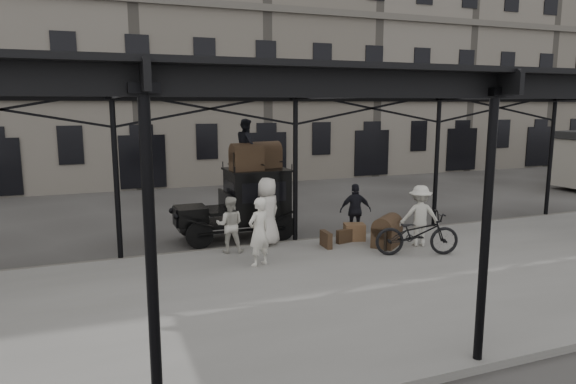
% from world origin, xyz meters
% --- Properties ---
extents(ground, '(120.00, 120.00, 0.00)m').
position_xyz_m(ground, '(0.00, 0.00, 0.00)').
color(ground, '#383533').
rests_on(ground, ground).
extents(platform, '(28.00, 8.00, 0.15)m').
position_xyz_m(platform, '(0.00, -2.00, 0.07)').
color(platform, slate).
rests_on(platform, ground).
extents(canopy, '(22.50, 9.00, 4.74)m').
position_xyz_m(canopy, '(0.00, -1.72, 4.60)').
color(canopy, black).
rests_on(canopy, ground).
extents(building_frontage, '(64.00, 8.00, 14.00)m').
position_xyz_m(building_frontage, '(0.00, 18.00, 7.00)').
color(building_frontage, slate).
rests_on(building_frontage, ground).
extents(taxi, '(3.65, 1.55, 2.18)m').
position_xyz_m(taxi, '(-1.08, 3.34, 1.20)').
color(taxi, black).
rests_on(taxi, ground).
extents(porter_left, '(0.75, 0.64, 1.74)m').
position_xyz_m(porter_left, '(-1.77, 0.06, 1.02)').
color(porter_left, silver).
rests_on(porter_left, platform).
extents(porter_midleft, '(0.90, 0.79, 1.56)m').
position_xyz_m(porter_midleft, '(-2.15, 1.46, 0.93)').
color(porter_midleft, beige).
rests_on(porter_midleft, platform).
extents(porter_centre, '(1.15, 1.05, 1.97)m').
position_xyz_m(porter_centre, '(-0.94, 1.80, 1.13)').
color(porter_centre, beige).
rests_on(porter_centre, platform).
extents(porter_official, '(1.04, 0.67, 1.65)m').
position_xyz_m(porter_official, '(1.86, 1.69, 0.97)').
color(porter_official, black).
rests_on(porter_official, platform).
extents(porter_right, '(1.30, 1.03, 1.76)m').
position_xyz_m(porter_right, '(3.08, 0.13, 1.03)').
color(porter_right, beige).
rests_on(porter_right, platform).
extents(bicycle, '(2.38, 1.44, 1.18)m').
position_xyz_m(bicycle, '(2.49, -0.60, 0.74)').
color(bicycle, black).
rests_on(bicycle, platform).
extents(porter_roof, '(0.69, 0.83, 1.56)m').
position_xyz_m(porter_roof, '(-1.11, 3.24, 2.96)').
color(porter_roof, black).
rests_on(porter_roof, taxi).
extents(steamer_trunk_roof_near, '(1.00, 0.67, 0.70)m').
position_xyz_m(steamer_trunk_roof_near, '(-1.16, 3.09, 2.53)').
color(steamer_trunk_roof_near, '#402C1E').
rests_on(steamer_trunk_roof_near, taxi).
extents(steamer_trunk_roof_far, '(1.04, 0.75, 0.69)m').
position_xyz_m(steamer_trunk_roof_far, '(-0.41, 3.54, 2.53)').
color(steamer_trunk_roof_far, '#402C1E').
rests_on(steamer_trunk_roof_far, taxi).
extents(steamer_trunk_platform, '(1.17, 1.11, 0.74)m').
position_xyz_m(steamer_trunk_platform, '(2.23, 0.48, 0.52)').
color(steamer_trunk_platform, '#402C1E').
rests_on(steamer_trunk_platform, platform).
extents(wicker_hamper, '(0.70, 0.60, 0.50)m').
position_xyz_m(wicker_hamper, '(1.65, 1.35, 0.40)').
color(wicker_hamper, brown).
rests_on(wicker_hamper, platform).
extents(suitcase_upright, '(0.18, 0.61, 0.45)m').
position_xyz_m(suitcase_upright, '(0.53, 0.97, 0.38)').
color(suitcase_upright, '#402C1E').
rests_on(suitcase_upright, platform).
extents(suitcase_flat, '(0.62, 0.28, 0.40)m').
position_xyz_m(suitcase_flat, '(1.27, 1.19, 0.35)').
color(suitcase_flat, '#402C1E').
rests_on(suitcase_flat, platform).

